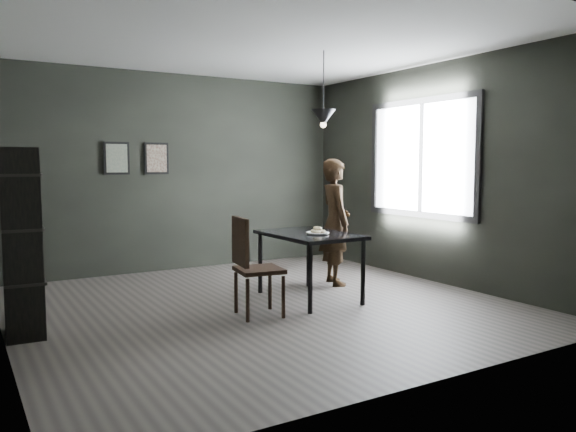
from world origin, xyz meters
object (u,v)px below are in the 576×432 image
woman (335,222)px  shelf_unit (21,243)px  white_plate (318,234)px  cafe_table (309,240)px  wood_chair (251,260)px  pendant_lamp (323,118)px

woman → shelf_unit: shelf_unit is taller
white_plate → woman: 0.93m
cafe_table → woman: 0.87m
wood_chair → pendant_lamp: 1.93m
cafe_table → white_plate: 0.15m
woman → pendant_lamp: 1.40m
white_plate → shelf_unit: bearing=174.3°
cafe_table → pendant_lamp: pendant_lamp is taller
shelf_unit → white_plate: bearing=-2.5°
wood_chair → white_plate: bearing=20.2°
cafe_table → shelf_unit: (-2.92, 0.17, 0.16)m
shelf_unit → cafe_table: bearing=-0.0°
white_plate → shelf_unit: shelf_unit is taller
cafe_table → wood_chair: size_ratio=1.20×
white_plate → pendant_lamp: 1.33m
shelf_unit → pendant_lamp: size_ratio=1.92×
cafe_table → pendant_lamp: 1.41m
wood_chair → shelf_unit: shelf_unit is taller
woman → pendant_lamp: size_ratio=1.84×
wood_chair → cafe_table: bearing=27.9°
woman → pendant_lamp: (-0.46, -0.39, 1.26)m
woman → pendant_lamp: pendant_lamp is taller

